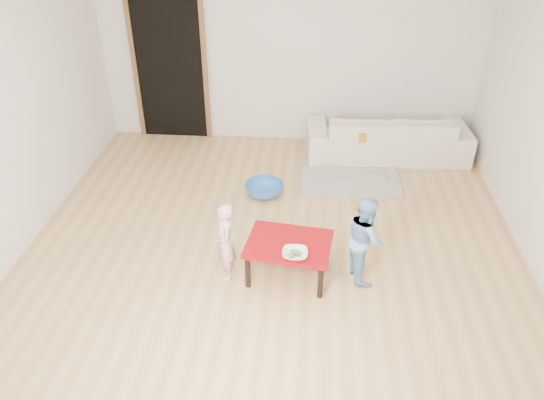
# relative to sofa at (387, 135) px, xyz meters

# --- Properties ---
(floor) EXTENTS (5.00, 5.00, 0.01)m
(floor) POSITION_rel_sofa_xyz_m (-1.33, -2.05, -0.30)
(floor) COLOR tan
(floor) RESTS_ON ground
(back_wall) EXTENTS (5.00, 0.02, 2.60)m
(back_wall) POSITION_rel_sofa_xyz_m (-1.33, 0.45, 1.00)
(back_wall) COLOR silver
(back_wall) RESTS_ON floor
(left_wall) EXTENTS (0.02, 5.00, 2.60)m
(left_wall) POSITION_rel_sofa_xyz_m (-3.83, -2.05, 1.00)
(left_wall) COLOR silver
(left_wall) RESTS_ON floor
(doorway) EXTENTS (1.02, 0.08, 2.11)m
(doorway) POSITION_rel_sofa_xyz_m (-2.93, 0.43, 0.72)
(doorway) COLOR brown
(doorway) RESTS_ON back_wall
(sofa) EXTENTS (2.13, 0.95, 0.61)m
(sofa) POSITION_rel_sofa_xyz_m (0.00, 0.00, 0.00)
(sofa) COLOR beige
(sofa) RESTS_ON floor
(cushion) EXTENTS (0.57, 0.53, 0.13)m
(cushion) POSITION_rel_sofa_xyz_m (-0.49, -0.19, 0.16)
(cushion) COLOR orange
(cushion) RESTS_ON sofa
(red_table) EXTENTS (0.83, 0.67, 0.38)m
(red_table) POSITION_rel_sofa_xyz_m (-1.15, -2.54, -0.11)
(red_table) COLOR maroon
(red_table) RESTS_ON floor
(bowl) EXTENTS (0.23, 0.23, 0.06)m
(bowl) POSITION_rel_sofa_xyz_m (-1.09, -2.74, 0.11)
(bowl) COLOR white
(bowl) RESTS_ON red_table
(broccoli) EXTENTS (0.12, 0.12, 0.06)m
(broccoli) POSITION_rel_sofa_xyz_m (-1.09, -2.74, 0.11)
(broccoli) COLOR #2D5919
(broccoli) RESTS_ON red_table
(child_pink) EXTENTS (0.27, 0.33, 0.78)m
(child_pink) POSITION_rel_sofa_xyz_m (-1.73, -2.59, 0.09)
(child_pink) COLOR pink
(child_pink) RESTS_ON floor
(child_blue) EXTENTS (0.41, 0.48, 0.85)m
(child_blue) POSITION_rel_sofa_xyz_m (-0.46, -2.48, 0.12)
(child_blue) COLOR #559AC5
(child_blue) RESTS_ON floor
(basin) EXTENTS (0.45, 0.45, 0.14)m
(basin) POSITION_rel_sofa_xyz_m (-1.51, -1.11, -0.23)
(basin) COLOR #3069B6
(basin) RESTS_ON floor
(blanket) EXTENTS (1.21, 1.01, 0.06)m
(blanket) POSITION_rel_sofa_xyz_m (-0.49, -0.62, -0.27)
(blanket) COLOR #A0988D
(blanket) RESTS_ON floor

